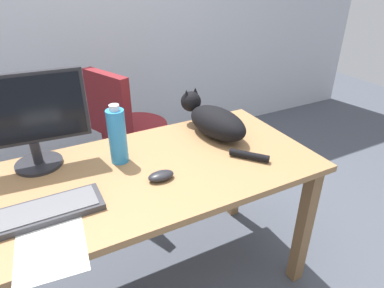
{
  "coord_description": "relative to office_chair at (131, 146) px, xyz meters",
  "views": [
    {
      "loc": [
        -0.41,
        -1.17,
        1.52
      ],
      "look_at": [
        0.22,
        0.01,
        0.79
      ],
      "focal_mm": 31.46,
      "sensor_mm": 36.0,
      "label": 1
    }
  ],
  "objects": [
    {
      "name": "office_chair",
      "position": [
        0.0,
        0.0,
        0.0
      ],
      "size": [
        0.51,
        0.49,
        0.96
      ],
      "color": "black",
      "rests_on": "ground_plane"
    },
    {
      "name": "ground_plane",
      "position": [
        -0.15,
        -0.79,
        -0.42
      ],
      "size": [
        8.0,
        8.0,
        0.0
      ],
      "primitive_type": "plane",
      "color": "#474C56"
    },
    {
      "name": "monitor",
      "position": [
        -0.57,
        -0.53,
        0.54
      ],
      "size": [
        0.48,
        0.2,
        0.41
      ],
      "color": "#232328",
      "rests_on": "desk"
    },
    {
      "name": "water_bottle",
      "position": [
        -0.24,
        -0.66,
        0.44
      ],
      "size": [
        0.08,
        0.08,
        0.27
      ],
      "color": "#2D8CD1",
      "rests_on": "desk"
    },
    {
      "name": "keyboard",
      "position": [
        -0.61,
        -0.89,
        0.32
      ],
      "size": [
        0.44,
        0.15,
        0.03
      ],
      "color": "#333338",
      "rests_on": "desk"
    },
    {
      "name": "paper_sheet",
      "position": [
        -0.59,
        -1.06,
        0.31
      ],
      "size": [
        0.24,
        0.32,
        0.0
      ],
      "primitive_type": "cube",
      "rotation": [
        0.0,
        0.0,
        -0.1
      ],
      "color": "white",
      "rests_on": "desk"
    },
    {
      "name": "computer_mouse",
      "position": [
        -0.14,
        -0.89,
        0.33
      ],
      "size": [
        0.11,
        0.06,
        0.04
      ],
      "primitive_type": "ellipsoid",
      "color": "#232328",
      "rests_on": "desk"
    },
    {
      "name": "cat",
      "position": [
        0.26,
        -0.64,
        0.39
      ],
      "size": [
        0.25,
        0.61,
        0.2
      ],
      "color": "black",
      "rests_on": "desk"
    },
    {
      "name": "desk",
      "position": [
        -0.15,
        -0.79,
        0.21
      ],
      "size": [
        1.48,
        0.73,
        0.73
      ],
      "color": "#9E7247",
      "rests_on": "ground_plane"
    }
  ]
}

